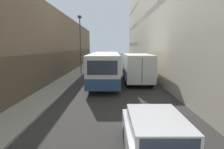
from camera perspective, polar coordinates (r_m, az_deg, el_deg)
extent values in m
plane|color=#33302D|center=(15.64, 0.10, -3.82)|extent=(150.00, 150.00, 0.00)
cube|color=#9E998E|center=(16.31, -16.85, -3.45)|extent=(2.05, 60.00, 0.12)
cube|color=#847056|center=(16.74, -24.82, 8.95)|extent=(2.40, 60.00, 7.39)
cube|color=black|center=(16.60, -22.25, 1.43)|extent=(1.08, 60.00, 2.96)
cube|color=#333D47|center=(16.04, 18.07, 10.35)|extent=(1.08, 60.00, 0.70)
cube|color=silver|center=(5.71, 14.36, -21.60)|extent=(1.80, 4.17, 0.71)
cube|color=silver|center=(5.52, 14.34, -15.60)|extent=(1.59, 2.30, 0.50)
cube|color=#2D3847|center=(4.54, 18.19, -21.35)|extent=(1.41, 0.03, 0.38)
cylinder|color=black|center=(6.81, 4.31, -18.85)|extent=(0.16, 0.60, 0.60)
cylinder|color=black|center=(7.12, 18.43, -17.97)|extent=(0.16, 0.60, 0.60)
cube|color=silver|center=(16.90, -2.37, 2.80)|extent=(2.52, 10.05, 2.44)
cube|color=#2D4C7A|center=(17.00, -2.36, 0.14)|extent=(2.55, 10.07, 0.85)
cube|color=#2D3847|center=(16.86, -2.38, 4.03)|extent=(2.56, 9.24, 0.78)
cube|color=#2D3847|center=(11.85, -3.32, 2.20)|extent=(2.07, 0.04, 0.98)
cylinder|color=black|center=(20.20, -5.16, 0.52)|extent=(0.24, 1.00, 1.00)
cylinder|color=black|center=(20.13, 1.15, 0.52)|extent=(0.24, 1.00, 1.00)
cylinder|color=black|center=(14.10, -7.35, -3.24)|extent=(0.24, 1.00, 1.00)
cylinder|color=black|center=(14.00, 1.72, -3.26)|extent=(0.24, 1.00, 1.00)
cube|color=silver|center=(20.18, 6.75, 3.14)|extent=(2.30, 1.97, 2.04)
cube|color=silver|center=(16.70, 8.20, 2.45)|extent=(2.40, 5.07, 2.37)
cube|color=#4C4C4C|center=(14.21, 9.67, 1.27)|extent=(0.05, 0.02, 2.01)
cylinder|color=black|center=(20.20, 3.66, 0.48)|extent=(0.22, 0.96, 0.96)
cylinder|color=black|center=(20.46, 9.70, 0.47)|extent=(0.22, 0.96, 0.96)
cylinder|color=black|center=(15.37, 4.87, -2.25)|extent=(0.22, 0.96, 0.96)
cylinder|color=black|center=(15.71, 12.73, -2.20)|extent=(0.22, 0.96, 0.96)
cube|color=navy|center=(29.61, -3.34, 4.34)|extent=(1.81, 4.51, 1.62)
cube|color=#2D3847|center=(31.49, -3.15, 5.14)|extent=(1.45, 0.04, 0.57)
cylinder|color=black|center=(31.03, -4.69, 3.16)|extent=(0.16, 0.64, 0.64)
cylinder|color=black|center=(30.94, -1.69, 3.17)|extent=(0.16, 0.64, 0.64)
cylinder|color=black|center=(28.44, -5.11, 2.62)|extent=(0.16, 0.64, 0.64)
cylinder|color=black|center=(28.34, -1.83, 2.63)|extent=(0.16, 0.64, 0.64)
cylinder|color=#38383D|center=(22.23, -10.40, 8.99)|extent=(0.12, 0.12, 6.79)
cube|color=#38383D|center=(22.51, -10.67, 17.97)|extent=(0.36, 0.80, 0.24)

